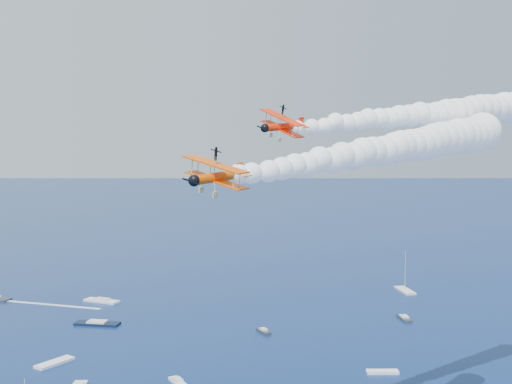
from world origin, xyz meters
name	(u,v)px	position (x,y,z in m)	size (l,w,h in m)	color
biplane_lead	(284,127)	(11.25, 26.08, 61.06)	(8.32, 9.33, 5.62)	#FF2905
biplane_trail	(218,177)	(-9.48, 3.38, 54.86)	(8.20, 9.19, 5.54)	#FC5405
smoke_trail_lead	(433,114)	(46.26, 32.00, 63.81)	(71.01, 17.76, 12.42)	white
smoke_trail_trail	(388,149)	(23.78, 15.80, 57.61)	(67.81, 29.66, 12.42)	white
spectator_boats	(98,342)	(3.05, 123.50, 0.35)	(247.68, 167.58, 0.70)	silver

